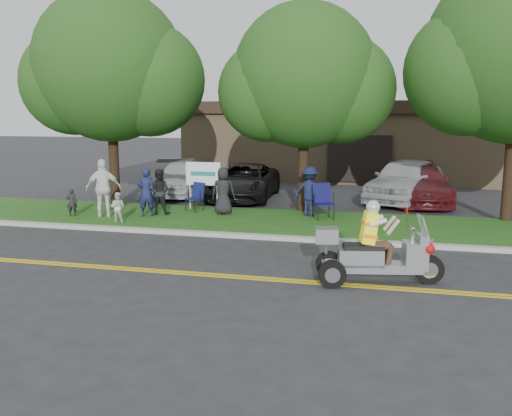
% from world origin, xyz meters
% --- Properties ---
extents(ground, '(120.00, 120.00, 0.00)m').
position_xyz_m(ground, '(0.00, 0.00, 0.00)').
color(ground, '#28282B').
rests_on(ground, ground).
extents(centerline_near, '(60.00, 0.10, 0.01)m').
position_xyz_m(centerline_near, '(0.00, -0.58, 0.01)').
color(centerline_near, gold).
rests_on(centerline_near, ground).
extents(centerline_far, '(60.00, 0.10, 0.01)m').
position_xyz_m(centerline_far, '(0.00, -0.42, 0.01)').
color(centerline_far, gold).
rests_on(centerline_far, ground).
extents(curb, '(60.00, 0.25, 0.12)m').
position_xyz_m(curb, '(0.00, 3.05, 0.06)').
color(curb, '#A8A89E').
rests_on(curb, ground).
extents(grass_verge, '(60.00, 4.00, 0.10)m').
position_xyz_m(grass_verge, '(0.00, 5.20, 0.06)').
color(grass_verge, '#144713').
rests_on(grass_verge, ground).
extents(commercial_building, '(18.00, 8.20, 4.00)m').
position_xyz_m(commercial_building, '(2.00, 18.98, 2.01)').
color(commercial_building, '#9E7F5B').
rests_on(commercial_building, ground).
extents(tree_left, '(6.62, 5.40, 7.78)m').
position_xyz_m(tree_left, '(-6.44, 7.03, 4.85)').
color(tree_left, '#332114').
rests_on(tree_left, ground).
extents(tree_mid, '(5.88, 4.80, 7.05)m').
position_xyz_m(tree_mid, '(0.55, 7.23, 4.43)').
color(tree_mid, '#332114').
rests_on(tree_mid, ground).
extents(business_sign, '(1.25, 0.06, 1.75)m').
position_xyz_m(business_sign, '(-2.90, 6.60, 1.26)').
color(business_sign, silver).
rests_on(business_sign, ground).
extents(trike_scooter, '(2.61, 1.08, 1.71)m').
position_xyz_m(trike_scooter, '(3.08, -0.24, 0.60)').
color(trike_scooter, black).
rests_on(trike_scooter, ground).
extents(lawn_chair_a, '(0.67, 0.68, 0.97)m').
position_xyz_m(lawn_chair_a, '(-3.06, 6.30, 0.65)').
color(lawn_chair_a, black).
rests_on(lawn_chair_a, grass_verge).
extents(lawn_chair_b, '(0.79, 0.81, 1.12)m').
position_xyz_m(lawn_chair_b, '(1.34, 5.88, 0.74)').
color(lawn_chair_b, black).
rests_on(lawn_chair_b, grass_verge).
extents(spectator_adult_left, '(0.69, 0.60, 1.59)m').
position_xyz_m(spectator_adult_left, '(-4.27, 4.90, 0.90)').
color(spectator_adult_left, '#191D46').
rests_on(spectator_adult_left, grass_verge).
extents(spectator_adult_mid, '(0.78, 0.63, 1.51)m').
position_xyz_m(spectator_adult_mid, '(-4.02, 5.35, 0.86)').
color(spectator_adult_mid, black).
rests_on(spectator_adult_mid, grass_verge).
extents(spectator_adult_right, '(1.19, 0.86, 1.87)m').
position_xyz_m(spectator_adult_right, '(-5.56, 4.49, 1.04)').
color(spectator_adult_right, white).
rests_on(spectator_adult_right, grass_verge).
extents(spectator_chair_a, '(1.15, 0.82, 1.62)m').
position_xyz_m(spectator_chair_a, '(0.87, 6.22, 0.92)').
color(spectator_chair_a, '#161B3D').
rests_on(spectator_chair_a, grass_verge).
extents(spectator_chair_b, '(0.84, 0.62, 1.57)m').
position_xyz_m(spectator_chair_b, '(-1.94, 5.83, 0.89)').
color(spectator_chair_b, black).
rests_on(spectator_chair_b, grass_verge).
extents(child_left, '(0.39, 0.33, 0.91)m').
position_xyz_m(child_left, '(-6.65, 4.35, 0.56)').
color(child_left, black).
rests_on(child_left, grass_verge).
extents(child_right, '(0.48, 0.39, 0.94)m').
position_xyz_m(child_right, '(-4.70, 3.76, 0.57)').
color(child_right, silver).
rests_on(child_right, grass_verge).
extents(parked_car_far_left, '(2.10, 4.55, 1.51)m').
position_xyz_m(parked_car_far_left, '(-5.00, 10.04, 0.75)').
color(parked_car_far_left, '#B8BAC0').
rests_on(parked_car_far_left, ground).
extents(parked_car_left, '(2.33, 4.70, 1.48)m').
position_xyz_m(parked_car_left, '(-5.50, 10.49, 0.74)').
color(parked_car_left, '#302F32').
rests_on(parked_car_left, ground).
extents(parked_car_mid, '(2.62, 5.23, 1.42)m').
position_xyz_m(parked_car_mid, '(-2.29, 9.70, 0.71)').
color(parked_car_mid, black).
rests_on(parked_car_mid, ground).
extents(parked_car_right, '(2.54, 5.30, 1.49)m').
position_xyz_m(parked_car_right, '(4.50, 10.52, 0.74)').
color(parked_car_right, '#4F1216').
rests_on(parked_car_right, ground).
extents(parked_car_far_right, '(3.58, 5.44, 1.72)m').
position_xyz_m(parked_car_far_right, '(4.00, 10.49, 0.86)').
color(parked_car_far_right, '#ACAEB3').
rests_on(parked_car_far_right, ground).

